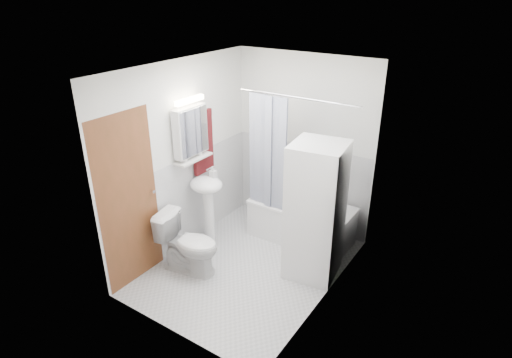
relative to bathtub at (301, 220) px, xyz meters
The scene contains 20 objects.
floor 0.99m from the bathtub, 103.63° to the right, with size 2.60×2.60×0.00m, color silver.
room_walls 1.53m from the bathtub, 103.63° to the right, with size 2.60×2.60×2.60m.
wainscot 0.74m from the bathtub, 109.59° to the right, with size 1.98×2.58×2.58m.
door 2.01m from the bathtub, 128.59° to the right, with size 0.05×2.00×2.00m.
bathtub is the anchor object (origin of this frame).
tub_spout 0.68m from the bathtub, 58.78° to the left, with size 0.04×0.04×0.12m, color silver.
curtain_rod 1.73m from the bathtub, 90.00° to the right, with size 0.02×0.02×1.53m, color silver.
shower_curtain 1.07m from the bathtub, 146.32° to the right, with size 0.55×0.02×1.45m.
sink 1.30m from the bathtub, 142.27° to the right, with size 0.44×0.37×1.04m.
medicine_cabinet 1.89m from the bathtub, 143.98° to the right, with size 0.13×0.50×0.71m.
shelf 1.66m from the bathtub, 143.62° to the right, with size 0.18×0.54×0.03m, color silver.
shower_caddy 0.96m from the bathtub, 52.00° to the left, with size 0.22×0.06×0.02m, color silver.
towel 1.67m from the bathtub, 153.86° to the right, with size 0.07×0.35×0.83m.
washer_dryer 0.91m from the bathtub, 51.66° to the right, with size 0.66×0.65×1.63m.
toilet 1.57m from the bathtub, 120.11° to the right, with size 0.41×0.74×0.73m, color white.
soap_pump 1.33m from the bathtub, 144.32° to the right, with size 0.08×0.17×0.08m, color gray.
shelf_bottle 1.76m from the bathtub, 138.93° to the right, with size 0.07×0.18×0.07m, color gray.
shelf_cup 1.64m from the bathtub, 147.84° to the right, with size 0.10×0.09×0.10m, color gray.
shampoo_a 1.00m from the bathtub, 68.37° to the left, with size 0.13×0.17×0.13m, color gray.
shampoo_b 1.00m from the bathtub, 52.35° to the left, with size 0.08×0.21×0.08m, color #265F9B.
Camera 1 is at (2.45, -3.55, 3.18)m, focal length 30.00 mm.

